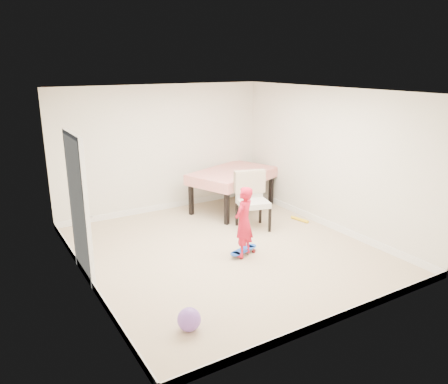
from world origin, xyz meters
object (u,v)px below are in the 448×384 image
balloon (189,319)px  skateboard (243,252)px  dining_table (233,190)px  dining_chair (253,201)px  child (244,224)px

balloon → skateboard: bearing=39.9°
dining_table → skateboard: (-1.06, -2.03, -0.38)m
dining_table → dining_chair: bearing=-124.2°
dining_chair → dining_table: bearing=91.3°
dining_chair → balloon: bearing=-122.7°
dining_table → child: bearing=-138.9°
dining_table → balloon: (-2.77, -3.46, -0.28)m
dining_table → dining_chair: 1.19m
dining_chair → skateboard: bearing=-117.4°
dining_table → balloon: size_ratio=6.38×
dining_table → skateboard: dining_table is taller
balloon → child: bearing=39.2°
child → balloon: size_ratio=4.06×
skateboard → dining_chair: bearing=30.6°
dining_chair → child: 1.28m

